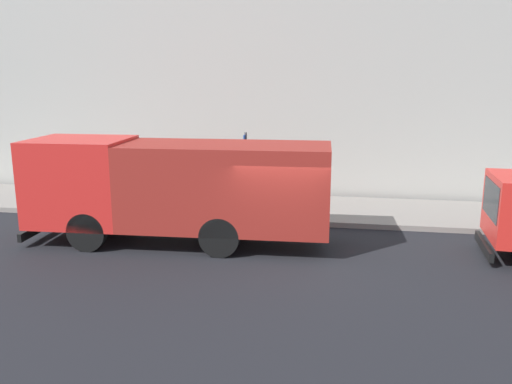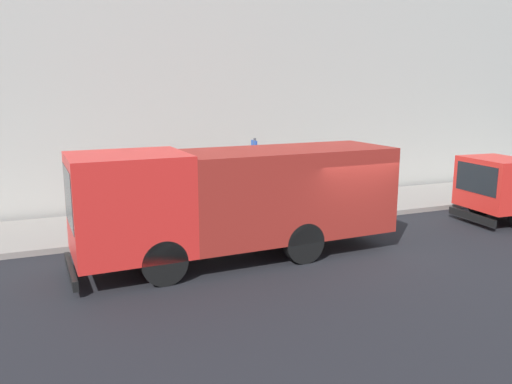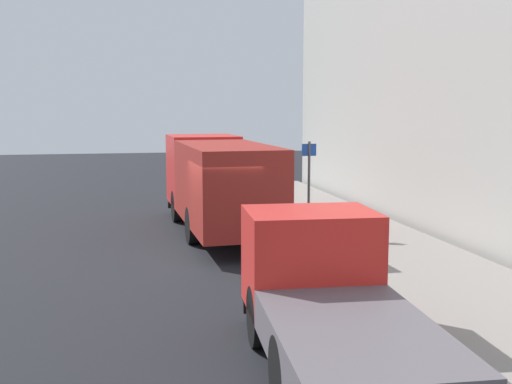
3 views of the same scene
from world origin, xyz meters
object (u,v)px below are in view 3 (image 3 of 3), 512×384
small_flatbed_truck (327,296)px  pedestrian_walking (288,189)px  large_utility_truck (217,180)px  traffic_cone_orange (270,199)px  street_sign_post (309,180)px

small_flatbed_truck → pedestrian_walking: small_flatbed_truck is taller
large_utility_truck → traffic_cone_orange: size_ratio=13.46×
pedestrian_walking → traffic_cone_orange: size_ratio=2.64×
small_flatbed_truck → street_sign_post: street_sign_post is taller
traffic_cone_orange → large_utility_truck: bearing=-125.0°
large_utility_truck → pedestrian_walking: (2.84, 2.03, -0.63)m
street_sign_post → traffic_cone_orange: bearing=89.6°
pedestrian_walking → street_sign_post: bearing=118.1°
traffic_cone_orange → street_sign_post: 5.35m
traffic_cone_orange → street_sign_post: size_ratio=0.23×
pedestrian_walking → street_sign_post: (-0.30, -3.55, 0.73)m
large_utility_truck → small_flatbed_truck: (0.14, -10.46, -0.63)m
large_utility_truck → street_sign_post: large_utility_truck is taller
traffic_cone_orange → street_sign_post: street_sign_post is taller
small_flatbed_truck → street_sign_post: bearing=78.5°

